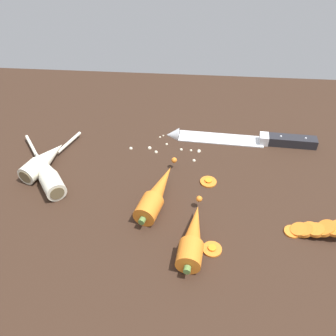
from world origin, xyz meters
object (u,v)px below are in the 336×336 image
(chefs_knife, at_px, (239,138))
(parsnip_front, at_px, (44,160))
(carrot_slice_stray_mid, at_px, (212,248))
(carrot_slice_stray_near, at_px, (208,181))
(parsnip_mid_left, at_px, (46,171))
(whole_carrot, at_px, (157,193))
(whole_carrot_second, at_px, (193,237))
(carrot_slice_stack, at_px, (320,229))

(chefs_knife, relative_size, parsnip_front, 1.89)
(parsnip_front, xyz_separation_m, carrot_slice_stray_mid, (0.36, -0.19, -0.02))
(parsnip_front, height_order, carrot_slice_stray_mid, parsnip_front)
(chefs_knife, relative_size, carrot_slice_stray_near, 10.21)
(parsnip_front, height_order, carrot_slice_stray_near, parsnip_front)
(parsnip_front, xyz_separation_m, carrot_slice_stray_near, (0.35, -0.02, -0.02))
(parsnip_mid_left, height_order, carrot_slice_stray_mid, parsnip_mid_left)
(carrot_slice_stray_mid, bearing_deg, whole_carrot, 133.89)
(chefs_knife, distance_m, whole_carrot, 0.28)
(whole_carrot_second, height_order, carrot_slice_stray_mid, whole_carrot_second)
(whole_carrot, xyz_separation_m, whole_carrot_second, (0.07, -0.10, 0.00))
(whole_carrot, height_order, carrot_slice_stack, whole_carrot)
(chefs_knife, distance_m, carrot_slice_stack, 0.30)
(chefs_knife, distance_m, whole_carrot_second, 0.33)
(parsnip_mid_left, distance_m, carrot_slice_stack, 0.55)
(carrot_slice_stack, distance_m, carrot_slice_stray_near, 0.23)
(chefs_knife, relative_size, carrot_slice_stack, 2.98)
(parsnip_front, height_order, carrot_slice_stack, parsnip_front)
(parsnip_mid_left, height_order, carrot_slice_stack, parsnip_mid_left)
(carrot_slice_stack, height_order, carrot_slice_stray_near, carrot_slice_stack)
(parsnip_mid_left, bearing_deg, chefs_knife, 22.32)
(parsnip_mid_left, distance_m, carrot_slice_stray_mid, 0.38)
(parsnip_mid_left, relative_size, carrot_slice_stray_mid, 6.15)
(parsnip_front, bearing_deg, parsnip_mid_left, -68.08)
(chefs_knife, xyz_separation_m, carrot_slice_stack, (0.12, -0.28, 0.01))
(chefs_knife, bearing_deg, carrot_slice_stray_mid, -101.38)
(whole_carrot_second, relative_size, carrot_slice_stack, 1.47)
(whole_carrot, distance_m, carrot_slice_stack, 0.30)
(whole_carrot_second, relative_size, parsnip_mid_left, 0.83)
(carrot_slice_stack, bearing_deg, whole_carrot_second, -169.81)
(whole_carrot_second, bearing_deg, carrot_slice_stray_near, 80.21)
(chefs_knife, xyz_separation_m, whole_carrot_second, (-0.10, -0.32, 0.01))
(parsnip_front, bearing_deg, carrot_slice_stack, -14.85)
(carrot_slice_stray_near, bearing_deg, parsnip_mid_left, -177.60)
(chefs_knife, xyz_separation_m, carrot_slice_stray_near, (-0.07, -0.15, -0.00))
(whole_carrot, distance_m, carrot_slice_stray_mid, 0.16)
(whole_carrot, relative_size, parsnip_front, 1.01)
(carrot_slice_stray_mid, bearing_deg, carrot_slice_stack, 14.56)
(whole_carrot_second, distance_m, carrot_slice_stray_mid, 0.04)
(chefs_knife, xyz_separation_m, parsnip_mid_left, (-0.41, -0.17, 0.01))
(parsnip_mid_left, bearing_deg, parsnip_front, 111.92)
(whole_carrot_second, bearing_deg, chefs_knife, 72.51)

